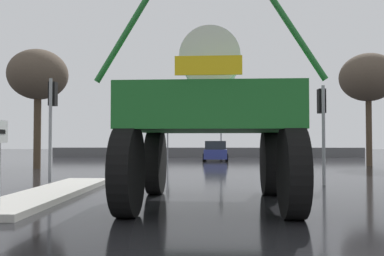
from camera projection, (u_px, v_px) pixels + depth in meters
ground_plane at (209, 170)px, 21.88m from camera, size 120.00×120.00×0.00m
median_island at (51, 193)px, 11.50m from camera, size 1.47×7.63×0.15m
oversize_sprayer at (211, 118)px, 10.02m from camera, size 4.49×5.59×4.40m
sedan_ahead at (216, 151)px, 32.56m from camera, size 1.98×4.15×1.52m
traffic_signal_near_left at (52, 107)px, 14.82m from camera, size 0.24×0.54×3.67m
traffic_signal_near_right at (322, 113)px, 14.53m from camera, size 0.24×0.54×3.39m
traffic_signal_far_left at (168, 130)px, 34.09m from camera, size 0.24×0.55×3.27m
traffic_signal_far_right at (221, 124)px, 33.96m from camera, size 0.24×0.55×3.99m
bare_tree_left at (38, 76)px, 23.16m from camera, size 3.24×3.24×6.53m
bare_tree_right at (368, 78)px, 25.65m from camera, size 3.42×3.42×6.83m
roadside_barrier at (207, 152)px, 39.85m from camera, size 29.39×0.24×0.90m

